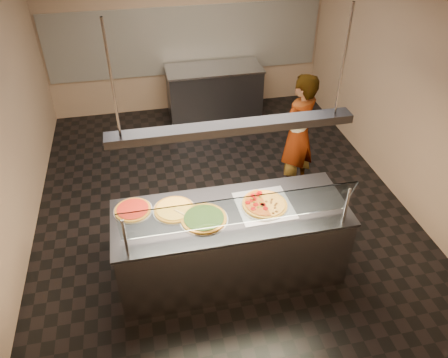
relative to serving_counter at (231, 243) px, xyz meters
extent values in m
cube|color=black|center=(0.15, 1.32, -0.48)|extent=(5.00, 6.00, 0.02)
cube|color=#9A7F63|center=(0.15, 4.33, 1.03)|extent=(5.00, 0.02, 3.00)
cube|color=#9A7F63|center=(0.15, -1.69, 1.03)|extent=(5.00, 0.02, 3.00)
cube|color=#9A7F63|center=(-2.36, 1.32, 1.03)|extent=(0.02, 6.00, 3.00)
cube|color=#9A7F63|center=(2.66, 1.32, 1.03)|extent=(0.02, 6.00, 3.00)
cube|color=silver|center=(0.15, 4.30, 0.83)|extent=(4.90, 0.02, 1.20)
cube|color=#B7B7BC|center=(0.00, 0.00, -0.02)|extent=(2.47, 0.90, 0.90)
cube|color=#3C3C42|center=(0.00, 0.00, 0.45)|extent=(2.51, 0.94, 0.03)
cylinder|color=#B7B7BC|center=(-1.08, -0.40, 0.68)|extent=(0.03, 0.03, 0.44)
cylinder|color=#B7B7BC|center=(1.08, -0.40, 0.68)|extent=(0.03, 0.03, 0.44)
cube|color=white|center=(0.00, -0.34, 0.76)|extent=(2.27, 0.18, 0.47)
cube|color=silver|center=(0.37, 0.02, 0.47)|extent=(0.59, 0.59, 0.01)
cylinder|color=silver|center=(0.37, 0.02, 0.47)|extent=(0.51, 0.51, 0.01)
cylinder|color=#6A0302|center=(0.36, 0.18, 0.52)|extent=(0.06, 0.06, 0.01)
cylinder|color=#6A0302|center=(0.33, 0.16, 0.52)|extent=(0.06, 0.06, 0.01)
cylinder|color=#6A0302|center=(0.28, 0.16, 0.52)|extent=(0.06, 0.06, 0.01)
cylinder|color=#6A0302|center=(0.27, 0.10, 0.52)|extent=(0.06, 0.06, 0.01)
cylinder|color=#6A0302|center=(0.25, 0.08, 0.52)|extent=(0.06, 0.06, 0.01)
cylinder|color=#6A0302|center=(0.19, 0.06, 0.52)|extent=(0.06, 0.06, 0.01)
cylinder|color=#6A0302|center=(0.27, 0.01, 0.52)|extent=(0.06, 0.06, 0.01)
cylinder|color=#6A0302|center=(0.22, -0.05, 0.52)|extent=(0.06, 0.06, 0.01)
cylinder|color=#6A0302|center=(0.33, -0.01, 0.52)|extent=(0.06, 0.06, 0.01)
cylinder|color=#6A0302|center=(0.34, -0.01, 0.52)|extent=(0.06, 0.06, 0.01)
cylinder|color=#6A0302|center=(0.35, -0.08, 0.52)|extent=(0.06, 0.06, 0.01)
cube|color=#19590F|center=(0.35, 0.12, 0.52)|extent=(0.02, 0.02, 0.01)
cube|color=#19590F|center=(0.30, 0.15, 0.52)|extent=(0.02, 0.02, 0.01)
cube|color=#19590F|center=(0.26, 0.10, 0.52)|extent=(0.02, 0.02, 0.01)
cube|color=#19590F|center=(0.25, 0.05, 0.52)|extent=(0.02, 0.02, 0.01)
cube|color=#19590F|center=(0.32, 0.02, 0.52)|extent=(0.02, 0.02, 0.01)
cube|color=#19590F|center=(0.28, -0.05, 0.52)|extent=(0.02, 0.02, 0.01)
cube|color=#19590F|center=(0.31, -0.04, 0.52)|extent=(0.02, 0.01, 0.01)
sphere|color=#513014|center=(0.41, -0.14, 0.50)|extent=(0.03, 0.03, 0.03)
sphere|color=#513014|center=(0.45, -0.13, 0.50)|extent=(0.03, 0.03, 0.03)
sphere|color=#513014|center=(0.46, -0.07, 0.50)|extent=(0.03, 0.03, 0.03)
sphere|color=#513014|center=(0.47, -0.02, 0.50)|extent=(0.03, 0.03, 0.03)
sphere|color=#513014|center=(0.49, 0.00, 0.50)|extent=(0.03, 0.03, 0.03)
sphere|color=#513014|center=(0.44, 0.02, 0.50)|extent=(0.03, 0.03, 0.03)
sphere|color=#513014|center=(0.45, 0.04, 0.50)|extent=(0.03, 0.03, 0.03)
sphere|color=#513014|center=(0.47, 0.07, 0.50)|extent=(0.03, 0.03, 0.03)
sphere|color=#513014|center=(0.40, 0.05, 0.50)|extent=(0.03, 0.03, 0.03)
cylinder|color=silver|center=(-0.30, -0.05, 0.47)|extent=(0.51, 0.51, 0.01)
cylinder|color=#8D5E19|center=(-0.30, -0.05, 0.48)|extent=(0.48, 0.48, 0.02)
cylinder|color=black|center=(-0.30, -0.05, 0.49)|extent=(0.41, 0.41, 0.01)
cylinder|color=silver|center=(-0.58, 0.15, 0.47)|extent=(0.46, 0.46, 0.01)
cylinder|color=#8D5E19|center=(-0.58, 0.15, 0.48)|extent=(0.43, 0.43, 0.02)
cylinder|color=gold|center=(-0.58, 0.15, 0.49)|extent=(0.37, 0.37, 0.01)
cylinder|color=silver|center=(-1.01, 0.24, 0.47)|extent=(0.41, 0.41, 0.01)
cylinder|color=#8D5E19|center=(-1.01, 0.24, 0.48)|extent=(0.38, 0.38, 0.02)
cylinder|color=maroon|center=(-1.01, 0.24, 0.49)|extent=(0.33, 0.33, 0.01)
cube|color=#B7B7BC|center=(-0.40, 0.06, 0.49)|extent=(0.17, 0.17, 0.00)
cylinder|color=tan|center=(-0.54, 0.08, 0.49)|extent=(0.11, 0.12, 0.02)
cube|color=#3C3C42|center=(0.57, 3.87, -0.02)|extent=(1.67, 0.70, 0.90)
cube|color=#B7B7BC|center=(0.57, 3.87, 0.45)|extent=(1.71, 0.74, 0.03)
imported|color=#312C36|center=(1.26, 1.44, 0.41)|extent=(0.77, 0.70, 1.76)
cube|color=#3C3C42|center=(0.00, 0.00, 1.48)|extent=(2.30, 0.18, 0.08)
cylinder|color=#B7B7BC|center=(-1.00, 0.00, 2.03)|extent=(0.02, 0.02, 1.01)
cylinder|color=#B7B7BC|center=(1.00, 0.00, 2.03)|extent=(0.02, 0.02, 1.01)
camera|label=1|loc=(-0.80, -3.40, 3.48)|focal=35.00mm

